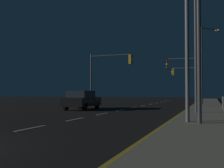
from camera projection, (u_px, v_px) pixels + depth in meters
ground_plane at (122, 110)px, 23.31m from camera, size 112.00×112.00×0.00m
sidewalk_right at (206, 111)px, 21.16m from camera, size 2.73×77.00×0.14m
lane_markings_center at (134, 108)px, 26.61m from camera, size 0.14×50.00×0.01m
lane_edge_line at (189, 108)px, 26.41m from camera, size 0.14×53.00×0.01m
car at (82, 100)px, 23.67m from camera, size 2.01×4.48×1.57m
traffic_light_far_center at (184, 71)px, 28.07m from camera, size 3.29×0.66×4.88m
traffic_light_overhead_east at (108, 68)px, 30.32m from camera, size 4.85×0.51×5.62m
traffic_light_far_left at (187, 76)px, 40.49m from camera, size 4.16×0.46×5.00m
street_lamp_corner at (192, 15)px, 12.52m from camera, size 2.05×1.47×7.85m
street_lamp_mid_block at (197, 37)px, 18.80m from camera, size 0.95×1.84×8.40m
street_lamp_far_end at (204, 58)px, 31.26m from camera, size 2.06×1.59×8.50m
street_lamp_across_street at (194, 13)px, 12.94m from camera, size 2.00×1.38×8.30m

